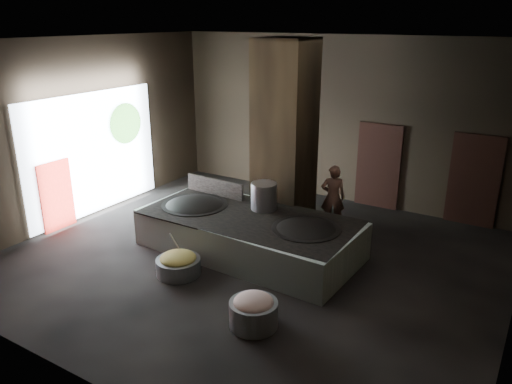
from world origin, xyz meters
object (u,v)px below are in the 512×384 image
Objects in this scene: wok_right at (306,232)px; cook at (333,197)px; hearth_platform at (249,234)px; stock_pot at (264,196)px; meat_basin at (254,314)px; wok_left at (195,208)px; veg_basin at (178,266)px.

wok_right is 0.87× the size of cook.
hearth_platform is 7.67× the size of stock_pot.
cook reaches higher than meat_basin.
wok_left is 0.94× the size of cook.
cook is (0.99, 1.62, -0.33)m from stock_pot.
cook reaches higher than wok_right.
hearth_platform is 2.97× the size of cook.
stock_pot is 2.48m from veg_basin.
meat_basin is (1.58, -2.36, -0.19)m from hearth_platform.
stock_pot is at bearing 158.96° from wok_right.
stock_pot is 3.41m from meat_basin.
hearth_platform reaches higher than veg_basin.
veg_basin is (-0.66, -1.62, -0.25)m from hearth_platform.
hearth_platform is 1.49m from wok_left.
stock_pot is at bearing 87.12° from hearth_platform.
stock_pot is 0.69× the size of veg_basin.
wok_left reaches higher than wok_right.
wok_left is at bearing -177.95° from wok_right.
cook reaches higher than veg_basin.
stock_pot is 1.92m from cook.
meat_basin is (2.24, -0.74, 0.06)m from veg_basin.
stock_pot is (-1.30, 0.50, 0.38)m from wok_right.
veg_basin is at bearing 42.42° from cook.
stock_pot is at bearing 71.94° from veg_basin.
wok_left reaches higher than meat_basin.
wok_left is 1.07× the size of wok_right.
meat_basin is at bearing -37.32° from wok_left.
cook is at bearing 66.77° from hearth_platform.
wok_left is (-1.45, -0.05, 0.34)m from hearth_platform.
wok_left is at bearing 142.68° from meat_basin.
wok_right is at bearing 95.48° from meat_basin.
wok_right reaches higher than veg_basin.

